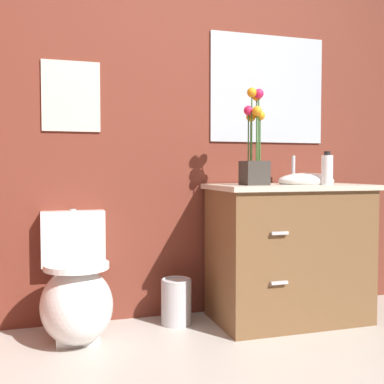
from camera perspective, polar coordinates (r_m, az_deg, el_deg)
wall_back at (r=3.09m, az=2.59°, el=8.83°), size 4.30×0.05×2.50m
toilet at (r=2.69m, az=-13.75°, el=-11.94°), size 0.38×0.59×0.69m
vanity_cabinet at (r=2.97m, az=11.51°, el=-6.88°), size 0.94×0.56×1.01m
flower_vase at (r=2.77m, az=7.52°, el=4.85°), size 0.14×0.14×0.56m
soap_bottle at (r=2.91m, az=15.92°, el=2.63°), size 0.07×0.07×0.20m
trash_bin at (r=2.89m, az=-1.90°, el=-12.99°), size 0.18×0.18×0.27m
wall_poster at (r=2.90m, az=-14.33°, el=11.09°), size 0.33×0.01×0.41m
wall_mirror at (r=3.24m, az=9.08°, el=12.11°), size 0.80×0.01×0.70m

